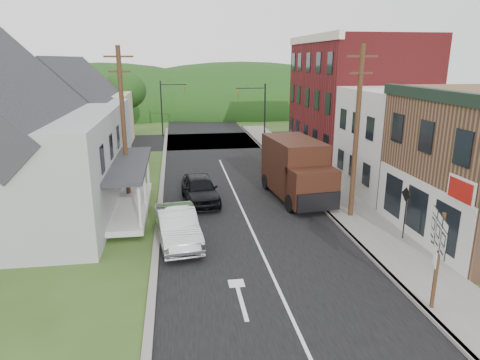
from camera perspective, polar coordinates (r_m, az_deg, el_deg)
name	(u,v)px	position (r m, az deg, el deg)	size (l,w,h in m)	color
ground	(261,252)	(19.31, 2.88, -9.57)	(120.00, 120.00, 0.00)	#2D4719
road	(232,187)	(28.53, -1.08, -1.00)	(9.00, 90.00, 0.02)	black
cross_road	(211,141)	(44.98, -3.93, 5.24)	(60.00, 9.00, 0.02)	black
sidewalk_right	(327,191)	(28.02, 11.52, -1.49)	(2.80, 55.00, 0.15)	slate
curb_right	(307,192)	(27.60, 8.89, -1.63)	(0.20, 55.00, 0.15)	slate
curb_left	(160,199)	(26.41, -10.56, -2.55)	(0.30, 55.00, 0.12)	slate
storefront_white	(415,142)	(29.15, 22.28, 4.74)	(8.00, 7.00, 6.50)	silver
storefront_red	(356,100)	(37.31, 15.15, 10.29)	(8.00, 12.00, 10.00)	maroon
house_gray	(9,141)	(24.90, -28.39, 4.60)	(10.20, 12.24, 8.35)	#AEB0B4
house_blue	(77,121)	(35.18, -20.92, 7.35)	(7.14, 8.16, 7.28)	#8FA1C3
house_cream	(92,108)	(44.04, -19.19, 9.04)	(7.14, 8.16, 7.28)	beige
utility_pole_right	(356,132)	(22.80, 15.27, 6.16)	(1.60, 0.26, 9.00)	#472D19
utility_pole_left	(124,125)	(25.50, -15.27, 7.14)	(1.60, 0.26, 9.00)	#472D19
traffic_signal_right	(258,108)	(41.57, 2.38, 9.62)	(2.87, 0.20, 6.00)	black
traffic_signal_left	(168,102)	(47.79, -9.61, 10.24)	(2.87, 0.20, 6.00)	black
tree_left_d	(124,91)	(49.49, -15.20, 11.41)	(4.80, 4.80, 6.94)	#382616
forested_ridge	(197,110)	(72.63, -5.81, 9.26)	(90.00, 30.00, 16.00)	#1D3710
silver_sedan	(177,226)	(20.13, -8.35, -6.10)	(1.72, 4.95, 1.63)	silver
dark_sedan	(200,189)	(25.51, -5.37, -1.22)	(1.93, 4.79, 1.63)	black
delivery_van	(297,170)	(26.05, 7.58, 1.37)	(3.20, 6.66, 3.60)	black
route_sign_cluster	(438,247)	(15.51, 24.88, -8.17)	(0.74, 1.85, 3.41)	#472D19
warning_sign	(406,206)	(21.13, 21.21, -3.23)	(0.13, 0.70, 2.52)	black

